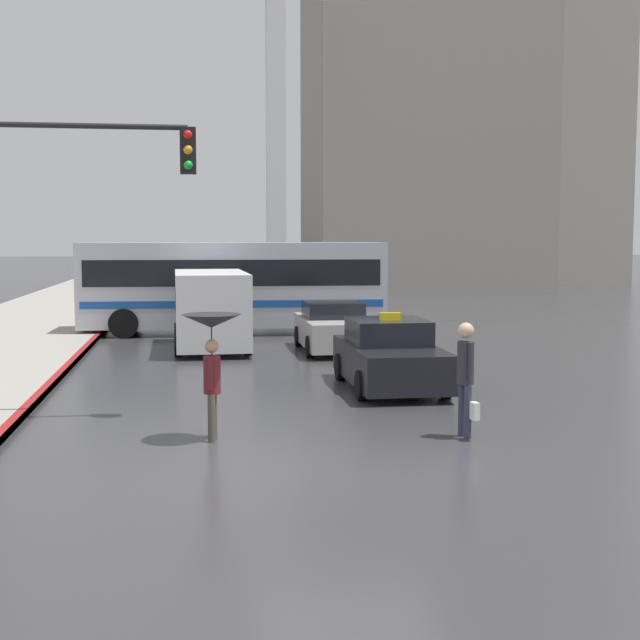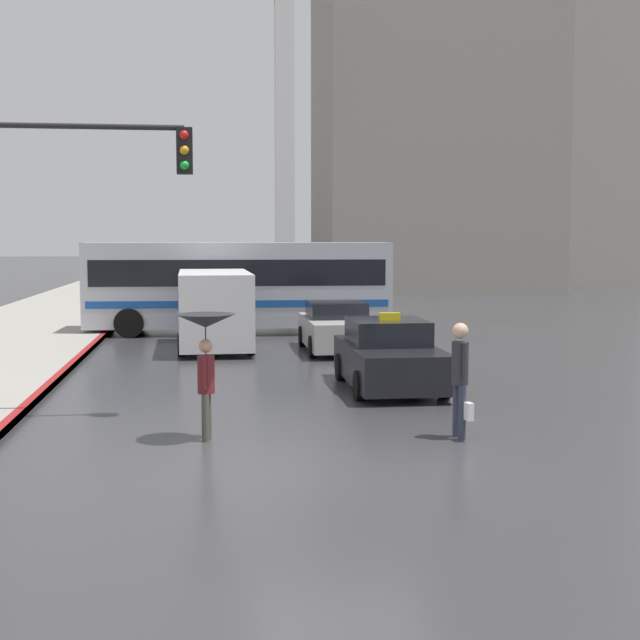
{
  "view_description": "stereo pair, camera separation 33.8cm",
  "coord_description": "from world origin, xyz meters",
  "px_view_note": "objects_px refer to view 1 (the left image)",
  "views": [
    {
      "loc": [
        -2.18,
        -12.17,
        3.21
      ],
      "look_at": [
        0.59,
        7.27,
        1.4
      ],
      "focal_mm": 50.0,
      "sensor_mm": 36.0,
      "label": 1
    },
    {
      "loc": [
        -1.84,
        -12.22,
        3.21
      ],
      "look_at": [
        0.59,
        7.27,
        1.4
      ],
      "focal_mm": 50.0,
      "sensor_mm": 36.0,
      "label": 2
    }
  ],
  "objects_px": {
    "sedan_red": "(334,328)",
    "traffic_light": "(69,204)",
    "taxi": "(389,357)",
    "pedestrian_with_umbrella": "(212,341)",
    "city_bus": "(233,283)",
    "pedestrian_man": "(466,372)",
    "ambulance_van": "(211,306)",
    "monument_cross": "(275,55)"
  },
  "relations": [
    {
      "from": "sedan_red",
      "to": "traffic_light",
      "type": "xyz_separation_m",
      "value": [
        -6.04,
        -8.98,
        3.14
      ]
    },
    {
      "from": "taxi",
      "to": "pedestrian_with_umbrella",
      "type": "height_order",
      "value": "pedestrian_with_umbrella"
    },
    {
      "from": "taxi",
      "to": "city_bus",
      "type": "distance_m",
      "value": 12.03
    },
    {
      "from": "pedestrian_man",
      "to": "pedestrian_with_umbrella",
      "type": "bearing_deg",
      "value": -103.55
    },
    {
      "from": "pedestrian_with_umbrella",
      "to": "pedestrian_man",
      "type": "bearing_deg",
      "value": -86.28
    },
    {
      "from": "ambulance_van",
      "to": "city_bus",
      "type": "distance_m",
      "value": 4.36
    },
    {
      "from": "city_bus",
      "to": "traffic_light",
      "type": "height_order",
      "value": "traffic_light"
    },
    {
      "from": "taxi",
      "to": "city_bus",
      "type": "xyz_separation_m",
      "value": [
        -2.81,
        11.65,
        1.03
      ]
    },
    {
      "from": "taxi",
      "to": "pedestrian_with_umbrella",
      "type": "xyz_separation_m",
      "value": [
        -3.86,
        -4.45,
        0.92
      ]
    },
    {
      "from": "ambulance_van",
      "to": "pedestrian_with_umbrella",
      "type": "relative_size",
      "value": 2.54
    },
    {
      "from": "sedan_red",
      "to": "pedestrian_with_umbrella",
      "type": "bearing_deg",
      "value": 71.37
    },
    {
      "from": "pedestrian_man",
      "to": "traffic_light",
      "type": "height_order",
      "value": "traffic_light"
    },
    {
      "from": "monument_cross",
      "to": "traffic_light",
      "type": "bearing_deg",
      "value": -102.43
    },
    {
      "from": "monument_cross",
      "to": "pedestrian_man",
      "type": "bearing_deg",
      "value": -89.54
    },
    {
      "from": "sedan_red",
      "to": "ambulance_van",
      "type": "bearing_deg",
      "value": -15.83
    },
    {
      "from": "ambulance_van",
      "to": "sedan_red",
      "type": "bearing_deg",
      "value": 162.94
    },
    {
      "from": "pedestrian_man",
      "to": "monument_cross",
      "type": "xyz_separation_m",
      "value": [
        -0.24,
        30.24,
        10.94
      ]
    },
    {
      "from": "traffic_light",
      "to": "pedestrian_man",
      "type": "bearing_deg",
      "value": -19.47
    },
    {
      "from": "taxi",
      "to": "monument_cross",
      "type": "xyz_separation_m",
      "value": [
        -0.07,
        25.41,
        11.34
      ]
    },
    {
      "from": "monument_cross",
      "to": "ambulance_van",
      "type": "bearing_deg",
      "value": -101.25
    },
    {
      "from": "ambulance_van",
      "to": "pedestrian_with_umbrella",
      "type": "distance_m",
      "value": 11.85
    },
    {
      "from": "monument_cross",
      "to": "sedan_red",
      "type": "bearing_deg",
      "value": -90.39
    },
    {
      "from": "pedestrian_man",
      "to": "taxi",
      "type": "bearing_deg",
      "value": 173.89
    },
    {
      "from": "taxi",
      "to": "pedestrian_with_umbrella",
      "type": "bearing_deg",
      "value": 49.05
    },
    {
      "from": "ambulance_van",
      "to": "taxi",
      "type": "bearing_deg",
      "value": 115.05
    },
    {
      "from": "sedan_red",
      "to": "traffic_light",
      "type": "bearing_deg",
      "value": 56.08
    },
    {
      "from": "traffic_light",
      "to": "monument_cross",
      "type": "bearing_deg",
      "value": 77.57
    },
    {
      "from": "ambulance_van",
      "to": "traffic_light",
      "type": "bearing_deg",
      "value": 74.22
    },
    {
      "from": "taxi",
      "to": "monument_cross",
      "type": "distance_m",
      "value": 27.82
    },
    {
      "from": "pedestrian_with_umbrella",
      "to": "pedestrian_man",
      "type": "xyz_separation_m",
      "value": [
        4.03,
        -0.38,
        -0.52
      ]
    },
    {
      "from": "city_bus",
      "to": "ambulance_van",
      "type": "bearing_deg",
      "value": 170.27
    },
    {
      "from": "traffic_light",
      "to": "city_bus",
      "type": "bearing_deg",
      "value": 76.43
    },
    {
      "from": "pedestrian_with_umbrella",
      "to": "taxi",
      "type": "bearing_deg",
      "value": -31.85
    },
    {
      "from": "city_bus",
      "to": "pedestrian_man",
      "type": "xyz_separation_m",
      "value": [
        2.98,
        -16.48,
        -0.63
      ]
    },
    {
      "from": "traffic_light",
      "to": "pedestrian_with_umbrella",
      "type": "bearing_deg",
      "value": -38.44
    },
    {
      "from": "city_bus",
      "to": "pedestrian_man",
      "type": "distance_m",
      "value": 16.76
    },
    {
      "from": "city_bus",
      "to": "monument_cross",
      "type": "relative_size",
      "value": 0.48
    },
    {
      "from": "sedan_red",
      "to": "city_bus",
      "type": "height_order",
      "value": "city_bus"
    },
    {
      "from": "taxi",
      "to": "sedan_red",
      "type": "xyz_separation_m",
      "value": [
        -0.2,
        6.41,
        -0.02
      ]
    },
    {
      "from": "sedan_red",
      "to": "monument_cross",
      "type": "relative_size",
      "value": 0.2
    },
    {
      "from": "pedestrian_with_umbrella",
      "to": "pedestrian_man",
      "type": "relative_size",
      "value": 1.08
    },
    {
      "from": "pedestrian_with_umbrella",
      "to": "traffic_light",
      "type": "distance_m",
      "value": 3.75
    }
  ]
}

